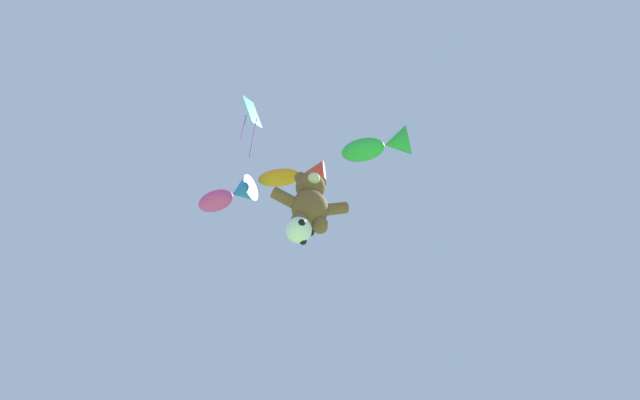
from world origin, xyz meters
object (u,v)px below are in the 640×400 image
Objects in this scene: fish_kite_emerald at (380,146)px; fish_kite_tangerine at (296,176)px; diamond_kite at (252,115)px; teddy_bear_kite at (310,201)px; soccer_ball_kite at (299,230)px; fish_kite_magenta at (229,196)px.

fish_kite_emerald is 0.99× the size of fish_kite_tangerine.
fish_kite_emerald is at bearing -10.17° from diamond_kite.
diamond_kite reaches higher than teddy_bear_kite.
teddy_bear_kite is 1.02× the size of fish_kite_tangerine.
fish_kite_magenta reaches higher than soccer_ball_kite.
fish_kite_tangerine is at bearing -30.15° from fish_kite_magenta.
fish_kite_tangerine reaches higher than teddy_bear_kite.
teddy_bear_kite is at bearing 25.98° from soccer_ball_kite.
fish_kite_tangerine reaches higher than fish_kite_magenta.
fish_kite_emerald is (2.38, -0.98, 3.69)m from soccer_ball_kite.
teddy_bear_kite is at bearing -64.96° from fish_kite_tangerine.
fish_kite_magenta is at bearing 94.83° from diamond_kite.
fish_kite_emerald is (2.04, -1.15, 2.16)m from teddy_bear_kite.
fish_kite_tangerine is at bearing 30.49° from diamond_kite.
soccer_ball_kite is at bearing 6.50° from diamond_kite.
fish_kite_emerald reaches higher than fish_kite_magenta.
fish_kite_emerald is at bearing -38.31° from fish_kite_tangerine.
fish_kite_magenta is (-2.09, 1.21, -0.37)m from fish_kite_tangerine.
fish_kite_tangerine reaches higher than soccer_ball_kite.
fish_kite_emerald reaches higher than soccer_ball_kite.
fish_kite_tangerine is at bearing 90.11° from soccer_ball_kite.
fish_kite_emerald reaches higher than fish_kite_tangerine.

